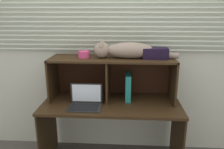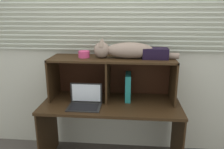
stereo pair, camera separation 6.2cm
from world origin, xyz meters
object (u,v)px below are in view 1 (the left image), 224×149
at_px(binder_upright, 128,87).
at_px(book_stack, 92,96).
at_px(cat, 125,50).
at_px(small_basket, 84,54).
at_px(laptop, 85,102).
at_px(storage_box, 155,53).

height_order(binder_upright, book_stack, binder_upright).
xyz_separation_m(cat, small_basket, (-0.46, 0.00, -0.05)).
distance_m(laptop, binder_upright, 0.52).
relative_size(cat, binder_upright, 3.03).
bearing_deg(book_stack, laptop, -97.62).
bearing_deg(book_stack, cat, -0.77).
bearing_deg(laptop, cat, 29.30).
distance_m(laptop, small_basket, 0.53).
height_order(laptop, binder_upright, binder_upright).
bearing_deg(binder_upright, book_stack, 179.31).
bearing_deg(small_basket, storage_box, 0.00).
xyz_separation_m(small_basket, storage_box, (0.78, 0.00, 0.02)).
bearing_deg(cat, small_basket, 180.00).
bearing_deg(book_stack, small_basket, -176.11).
bearing_deg(storage_box, small_basket, 180.00).
relative_size(laptop, storage_box, 1.27).
relative_size(cat, storage_box, 3.36).
bearing_deg(binder_upright, cat, 180.00).
bearing_deg(book_stack, storage_box, -0.41).
distance_m(laptop, book_stack, 0.24).
bearing_deg(small_basket, binder_upright, 0.00).
relative_size(binder_upright, book_stack, 1.29).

